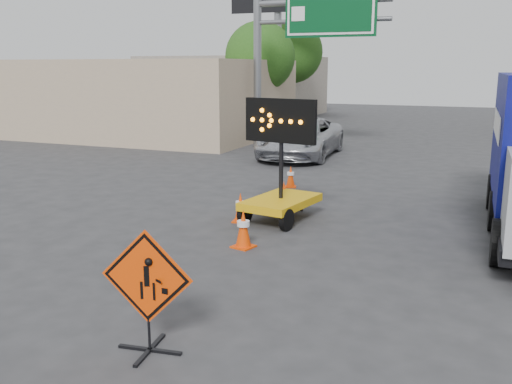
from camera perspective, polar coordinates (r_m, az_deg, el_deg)
The scene contains 14 objects.
ground at distance 8.49m, azimuth -5.78°, elevation -13.26°, with size 100.00×100.00×0.00m, color #2D2D30.
storefront_left_near at distance 32.08m, azimuth -11.10°, elevation 9.23°, with size 14.00×10.00×4.00m, color tan.
storefront_left_far at distance 44.81m, azimuth -2.15°, elevation 10.56°, with size 12.00×10.00×4.40m, color #A19786.
highway_gantry at distance 26.00m, azimuth 4.48°, elevation 15.49°, with size 6.18×0.38×6.90m.
billboard at distance 34.92m, azimuth 2.38°, elevation 18.49°, with size 6.10×0.54×9.85m.
tree_left_near at distance 31.00m, azimuth 0.41°, elevation 13.35°, with size 3.71×3.71×6.03m.
tree_left_far at distance 38.85m, azimuth 3.58°, elevation 13.79°, with size 4.10×4.10×6.66m.
construction_sign at distance 7.56m, azimuth -10.82°, elevation -9.46°, with size 1.25×0.89×1.67m.
arrow_board at distance 13.79m, azimuth 2.50°, elevation -0.19°, with size 1.85×2.25×2.95m.
pickup_truck at distance 23.71m, azimuth 4.50°, elevation 5.46°, with size 2.67×5.79×1.61m, color silver.
cone_a at distance 11.77m, azimuth -1.27°, elevation -3.68°, with size 0.50×0.50×0.81m.
cone_b at distance 13.72m, azimuth -1.57°, elevation -1.53°, with size 0.42×0.42×0.72m.
cone_c at distance 14.87m, azimuth 2.80°, elevation -0.35°, with size 0.43×0.43×0.76m.
cone_d at distance 17.70m, azimuth 3.48°, elevation 1.56°, with size 0.42×0.42×0.68m.
Camera 1 is at (3.69, -6.71, 3.67)m, focal length 40.00 mm.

